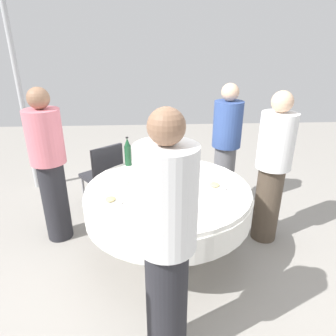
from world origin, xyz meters
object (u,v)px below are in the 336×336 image
at_px(bottle_amber_east, 153,180).
at_px(plate_west, 115,183).
at_px(person_south, 50,166).
at_px(plate_mid, 172,182).
at_px(person_east, 167,247).
at_px(bottle_dark_green_north, 128,152).
at_px(plate_far, 214,186).
at_px(wine_glass_rear, 174,190).
at_px(wine_glass_inner, 137,200).
at_px(bottle_amber_south, 150,162).
at_px(plate_outer, 110,201).
at_px(person_inner, 226,146).
at_px(person_north, 273,168).
at_px(chair_near, 104,173).
at_px(dining_table, 168,201).

relative_size(bottle_amber_east, plate_west, 1.29).
bearing_deg(plate_west, person_south, 69.84).
xyz_separation_m(plate_mid, person_east, (-1.15, 0.11, 0.14)).
xyz_separation_m(bottle_dark_green_north, person_south, (-0.20, 0.76, -0.05)).
bearing_deg(plate_far, plate_mid, 71.97).
distance_m(bottle_amber_east, plate_far, 0.58).
xyz_separation_m(bottle_amber_east, plate_west, (0.23, 0.36, -0.13)).
height_order(wine_glass_rear, plate_far, wine_glass_rear).
height_order(bottle_amber_east, bottle_dark_green_north, bottle_dark_green_north).
relative_size(bottle_dark_green_north, wine_glass_inner, 2.40).
relative_size(bottle_amber_south, bottle_amber_east, 1.05).
xyz_separation_m(bottle_amber_south, plate_mid, (-0.15, -0.20, -0.14)).
bearing_deg(bottle_amber_south, plate_far, -115.63).
height_order(bottle_dark_green_north, plate_outer, bottle_dark_green_north).
bearing_deg(person_inner, bottle_amber_south, -104.22).
height_order(wine_glass_inner, plate_west, wine_glass_inner).
bearing_deg(bottle_dark_green_north, bottle_amber_east, -158.98).
distance_m(plate_mid, person_east, 1.17).
relative_size(wine_glass_rear, plate_west, 0.65).
xyz_separation_m(bottle_amber_south, wine_glass_inner, (-0.65, 0.11, -0.05)).
bearing_deg(plate_far, person_east, 154.62).
relative_size(person_north, chair_near, 1.80).
xyz_separation_m(plate_far, person_east, (-1.03, 0.49, 0.14)).
xyz_separation_m(wine_glass_rear, person_inner, (1.21, -0.72, -0.04)).
height_order(wine_glass_inner, person_north, person_north).
relative_size(person_east, person_north, 1.08).
relative_size(bottle_amber_south, person_north, 0.20).
relative_size(bottle_amber_south, chair_near, 0.36).
height_order(dining_table, person_north, person_north).
bearing_deg(plate_far, bottle_amber_east, 100.56).
height_order(bottle_dark_green_north, person_east, person_east).
bearing_deg(plate_outer, person_south, 48.18).
bearing_deg(bottle_amber_south, plate_west, 114.07).
bearing_deg(bottle_dark_green_north, person_inner, -71.42).
bearing_deg(plate_mid, bottle_dark_green_north, 44.13).
bearing_deg(plate_outer, person_east, -152.21).
height_order(dining_table, wine_glass_rear, wine_glass_rear).
xyz_separation_m(bottle_dark_green_north, wine_glass_rear, (-0.82, -0.43, -0.04)).
height_order(bottle_amber_south, plate_west, bottle_amber_south).
xyz_separation_m(bottle_amber_south, person_south, (0.10, 1.00, -0.05)).
distance_m(person_north, person_inner, 0.78).
bearing_deg(bottle_amber_south, person_north, -91.95).
xyz_separation_m(dining_table, chair_near, (0.86, 0.72, -0.08)).
relative_size(wine_glass_inner, person_north, 0.08).
relative_size(bottle_amber_east, bottle_dark_green_north, 0.96).
bearing_deg(person_south, person_north, -76.83).
xyz_separation_m(plate_west, person_north, (0.11, -1.54, 0.07)).
height_order(dining_table, plate_mid, plate_mid).
bearing_deg(person_east, person_north, -127.75).
relative_size(wine_glass_inner, plate_west, 0.56).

